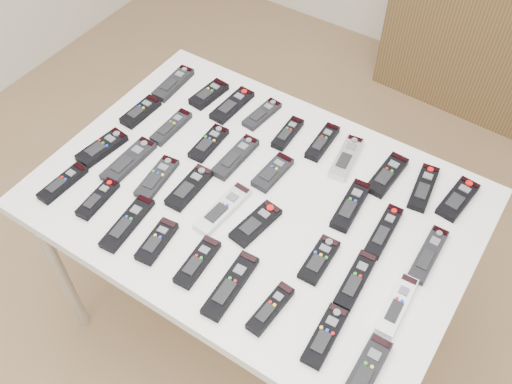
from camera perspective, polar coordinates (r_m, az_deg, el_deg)
The scene contains 38 objects.
ground at distance 2.31m, azimuth 0.70°, elevation -13.86°, with size 4.00×4.00×0.00m, color olive.
table at distance 1.72m, azimuth -0.00°, elevation -1.66°, with size 1.25×0.88×0.78m.
remote_0 at distance 2.04m, azimuth -8.27°, elevation 10.69°, with size 0.05×0.18×0.02m, color black.
remote_1 at distance 1.98m, azimuth -4.73°, elevation 9.73°, with size 0.06×0.15×0.02m, color black.
remote_2 at distance 1.94m, azimuth -2.40°, elevation 8.67°, with size 0.06×0.18×0.02m, color black.
remote_3 at distance 1.90m, azimuth 0.60°, elevation 7.79°, with size 0.05×0.15×0.02m, color black.
remote_4 at distance 1.84m, azimuth 3.18°, elevation 5.88°, with size 0.04×0.15×0.02m, color black.
remote_5 at distance 1.82m, azimuth 6.66°, elevation 4.98°, with size 0.05×0.16×0.02m, color black.
remote_6 at distance 1.78m, azimuth 9.02°, elevation 3.39°, with size 0.05×0.18×0.02m, color #B7B7BC.
remote_7 at distance 1.76m, azimuth 12.98°, elevation 1.68°, with size 0.06×0.17×0.02m, color black.
remote_8 at distance 1.75m, azimuth 16.41°, elevation 0.42°, with size 0.05×0.18×0.02m, color black.
remote_9 at distance 1.76m, azimuth 19.54°, elevation -0.65°, with size 0.06×0.17×0.02m, color black.
remote_10 at distance 1.95m, azimuth -11.46°, elevation 7.88°, with size 0.05×0.15×0.02m, color black.
remote_11 at distance 1.88m, azimuth -8.47°, elevation 6.44°, with size 0.05×0.17×0.02m, color black.
remote_12 at distance 1.81m, azimuth -4.75°, elevation 4.89°, with size 0.05×0.16×0.02m, color black.
remote_13 at distance 1.76m, azimuth -2.06°, elevation 3.51°, with size 0.05×0.19×0.02m, color black.
remote_14 at distance 1.72m, azimuth 1.68°, elevation 1.98°, with size 0.06×0.15×0.02m, color black.
remote_15 at distance 1.66m, azimuth 9.47°, elevation -1.33°, with size 0.05×0.19×0.02m, color black.
remote_16 at distance 1.62m, azimuth 12.66°, elevation -3.84°, with size 0.05×0.19×0.02m, color black.
remote_17 at distance 1.61m, azimuth 16.85°, elevation -6.00°, with size 0.05×0.19×0.02m, color black.
remote_18 at distance 1.85m, azimuth -15.15°, elevation 4.28°, with size 0.06×0.17×0.02m, color black.
remote_19 at distance 1.80m, azimuth -12.61°, elevation 3.05°, with size 0.06×0.20×0.02m, color black.
remote_20 at distance 1.73m, azimuth -9.87°, elevation 1.40°, with size 0.05×0.17×0.02m, color black.
remote_21 at distance 1.69m, azimuth -6.69°, elevation 0.44°, with size 0.06×0.17×0.02m, color black.
remote_22 at distance 1.63m, azimuth -3.33°, elevation -1.69°, with size 0.05×0.20×0.02m, color #B7B7BC.
remote_23 at distance 1.60m, azimuth -0.02°, elevation -3.18°, with size 0.06×0.16×0.02m, color black.
remote_24 at distance 1.54m, azimuth 6.33°, elevation -6.74°, with size 0.05×0.15×0.02m, color black.
remote_25 at distance 1.52m, azimuth 9.93°, elevation -8.68°, with size 0.05×0.18×0.02m, color black.
remote_26 at distance 1.50m, azimuth 13.93°, elevation -10.94°, with size 0.05×0.18×0.02m, color silver.
remote_27 at distance 1.79m, azimuth -18.76°, elevation 0.87°, with size 0.05×0.16×0.02m, color black.
remote_28 at distance 1.72m, azimuth -15.53°, elevation -0.65°, with size 0.04×0.15×0.02m, color black.
remote_29 at distance 1.64m, azimuth -12.73°, elevation -3.05°, with size 0.05×0.20×0.02m, color black.
remote_30 at distance 1.59m, azimuth -9.88°, elevation -4.87°, with size 0.05×0.15×0.02m, color black.
remote_31 at distance 1.53m, azimuth -5.87°, elevation -6.98°, with size 0.05×0.16×0.02m, color black.
remote_32 at distance 1.49m, azimuth -2.55°, elevation -9.30°, with size 0.05×0.21×0.02m, color black.
remote_33 at distance 1.46m, azimuth 1.45°, elevation -11.58°, with size 0.04×0.15×0.02m, color black.
remote_34 at distance 1.43m, azimuth 6.92°, elevation -14.08°, with size 0.05×0.17×0.02m, color black.
remote_35 at distance 1.41m, azimuth 10.96°, elevation -17.14°, with size 0.05×0.18×0.02m, color black.
Camera 1 is at (0.53, -0.86, 2.08)m, focal length 40.00 mm.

